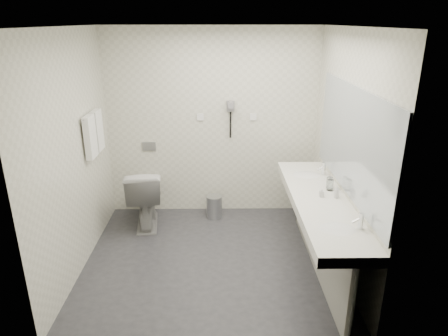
{
  "coord_description": "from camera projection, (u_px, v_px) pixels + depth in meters",
  "views": [
    {
      "loc": [
        0.1,
        -3.92,
        2.55
      ],
      "look_at": [
        0.15,
        0.15,
        1.05
      ],
      "focal_mm": 32.16,
      "sensor_mm": 36.0,
      "label": 1
    }
  ],
  "objects": [
    {
      "name": "toilet",
      "position": [
        145.0,
        196.0,
        5.22
      ],
      "size": [
        0.54,
        0.84,
        0.8
      ],
      "primitive_type": "imported",
      "rotation": [
        0.0,
        0.0,
        3.27
      ],
      "color": "white",
      "rests_on": "floor"
    },
    {
      "name": "floor",
      "position": [
        211.0,
        259.0,
        4.56
      ],
      "size": [
        2.8,
        2.8,
        0.0
      ],
      "primitive_type": "plane",
      "color": "#2D2D33",
      "rests_on": "ground"
    },
    {
      "name": "faucet_near",
      "position": [
        361.0,
        221.0,
        3.46
      ],
      "size": [
        0.04,
        0.04,
        0.15
      ],
      "primitive_type": "cylinder",
      "color": "silver",
      "rests_on": "vanity_counter"
    },
    {
      "name": "ceiling",
      "position": [
        208.0,
        26.0,
        3.69
      ],
      "size": [
        2.8,
        2.8,
        0.0
      ],
      "primitive_type": "plane",
      "rotation": [
        3.14,
        0.0,
        0.0
      ],
      "color": "white",
      "rests_on": "wall_back"
    },
    {
      "name": "switch_plate_b",
      "position": [
        253.0,
        117.0,
        5.31
      ],
      "size": [
        0.09,
        0.02,
        0.09
      ],
      "primitive_type": "cube",
      "color": "white",
      "rests_on": "wall_back"
    },
    {
      "name": "dryer_barrel",
      "position": [
        231.0,
        105.0,
        5.16
      ],
      "size": [
        0.08,
        0.14,
        0.08
      ],
      "primitive_type": "cylinder",
      "rotation": [
        1.57,
        0.0,
        0.0
      ],
      "color": "gray",
      "rests_on": "dryer_cradle"
    },
    {
      "name": "vanity_post_far",
      "position": [
        302.0,
        198.0,
        5.23
      ],
      "size": [
        0.06,
        0.06,
        0.75
      ],
      "primitive_type": "cylinder",
      "color": "silver",
      "rests_on": "floor"
    },
    {
      "name": "switch_plate_a",
      "position": [
        200.0,
        117.0,
        5.3
      ],
      "size": [
        0.09,
        0.02,
        0.09
      ],
      "primitive_type": "cube",
      "color": "white",
      "rests_on": "wall_back"
    },
    {
      "name": "pedal_bin",
      "position": [
        214.0,
        207.0,
        5.48
      ],
      "size": [
        0.28,
        0.28,
        0.3
      ],
      "primitive_type": "cylinder",
      "rotation": [
        0.0,
        0.0,
        0.37
      ],
      "color": "#B2B5BA",
      "rests_on": "floor"
    },
    {
      "name": "dryer_cradle",
      "position": [
        231.0,
        106.0,
        5.23
      ],
      "size": [
        0.1,
        0.04,
        0.14
      ],
      "primitive_type": "cube",
      "color": "gray",
      "rests_on": "wall_back"
    },
    {
      "name": "vanity_counter",
      "position": [
        319.0,
        202.0,
        4.11
      ],
      "size": [
        0.55,
        2.2,
        0.1
      ],
      "primitive_type": "cube",
      "color": "white",
      "rests_on": "floor"
    },
    {
      "name": "glass_right",
      "position": [
        329.0,
        182.0,
        4.32
      ],
      "size": [
        0.07,
        0.07,
        0.12
      ],
      "primitive_type": "cylinder",
      "rotation": [
        0.0,
        0.0,
        -0.04
      ],
      "color": "silver",
      "rests_on": "vanity_counter"
    },
    {
      "name": "wall_left",
      "position": [
        73.0,
        155.0,
        4.11
      ],
      "size": [
        0.0,
        2.6,
        2.6
      ],
      "primitive_type": "plane",
      "rotation": [
        1.57,
        0.0,
        1.57
      ],
      "color": "silver",
      "rests_on": "floor"
    },
    {
      "name": "vanity_panel",
      "position": [
        318.0,
        239.0,
        4.26
      ],
      "size": [
        0.03,
        2.15,
        0.75
      ],
      "primitive_type": "cube",
      "color": "#999890",
      "rests_on": "floor"
    },
    {
      "name": "mirror",
      "position": [
        352.0,
        141.0,
        3.89
      ],
      "size": [
        0.02,
        2.2,
        1.05
      ],
      "primitive_type": "cube",
      "color": "#B2BCC6",
      "rests_on": "wall_right"
    },
    {
      "name": "basin_near",
      "position": [
        337.0,
        230.0,
        3.49
      ],
      "size": [
        0.4,
        0.31,
        0.05
      ],
      "primitive_type": "ellipsoid",
      "color": "white",
      "rests_on": "vanity_counter"
    },
    {
      "name": "dryer_cord",
      "position": [
        230.0,
        125.0,
        5.31
      ],
      "size": [
        0.02,
        0.02,
        0.35
      ],
      "primitive_type": "cylinder",
      "color": "black",
      "rests_on": "dryer_cradle"
    },
    {
      "name": "wall_back",
      "position": [
        212.0,
        124.0,
        5.35
      ],
      "size": [
        2.8,
        0.0,
        2.8
      ],
      "primitive_type": "plane",
      "rotation": [
        1.57,
        0.0,
        0.0
      ],
      "color": "silver",
      "rests_on": "floor"
    },
    {
      "name": "vanity_post_near",
      "position": [
        352.0,
        303.0,
        3.28
      ],
      "size": [
        0.06,
        0.06,
        0.75
      ],
      "primitive_type": "cylinder",
      "color": "silver",
      "rests_on": "floor"
    },
    {
      "name": "faucet_far",
      "position": [
        324.0,
        169.0,
        4.68
      ],
      "size": [
        0.04,
        0.04,
        0.15
      ],
      "primitive_type": "cylinder",
      "color": "silver",
      "rests_on": "vanity_counter"
    },
    {
      "name": "towel_near",
      "position": [
        90.0,
        137.0,
        4.47
      ],
      "size": [
        0.07,
        0.24,
        0.48
      ],
      "primitive_type": "cube",
      "color": "white",
      "rests_on": "towel_rail"
    },
    {
      "name": "glass_left",
      "position": [
        330.0,
        185.0,
        4.25
      ],
      "size": [
        0.08,
        0.08,
        0.12
      ],
      "primitive_type": "cylinder",
      "rotation": [
        0.0,
        0.0,
        0.33
      ],
      "color": "silver",
      "rests_on": "vanity_counter"
    },
    {
      "name": "basin_far",
      "position": [
        307.0,
        176.0,
        4.71
      ],
      "size": [
        0.4,
        0.31,
        0.05
      ],
      "primitive_type": "ellipsoid",
      "color": "white",
      "rests_on": "vanity_counter"
    },
    {
      "name": "flush_plate",
      "position": [
        149.0,
        146.0,
        5.43
      ],
      "size": [
        0.18,
        0.02,
        0.12
      ],
      "primitive_type": "cube",
      "color": "#B2B5BA",
      "rests_on": "wall_back"
    },
    {
      "name": "soap_bottle_a",
      "position": [
        322.0,
        193.0,
        4.1
      ],
      "size": [
        0.05,
        0.05,
        0.09
      ],
      "primitive_type": "imported",
      "rotation": [
        0.0,
        0.0,
        0.07
      ],
      "color": "silver",
      "rests_on": "vanity_counter"
    },
    {
      "name": "bin_lid",
      "position": [
        214.0,
        197.0,
        5.43
      ],
      "size": [
        0.21,
        0.21,
        0.02
      ],
      "primitive_type": "cylinder",
      "color": "#B2B5BA",
      "rests_on": "pedal_bin"
    },
    {
      "name": "towel_rail",
      "position": [
        91.0,
        115.0,
        4.52
      ],
      "size": [
        0.02,
        0.62,
        0.02
      ],
      "primitive_type": "cylinder",
      "rotation": [
        1.57,
        0.0,
        0.0
      ],
      "color": "silver",
      "rests_on": "wall_left"
    },
    {
      "name": "soap_bottle_c",
      "position": [
        337.0,
        192.0,
        4.07
      ],
      "size": [
        0.06,
        0.06,
        0.13
      ],
      "primitive_type": "imported",
      "rotation": [
        0.0,
        0.0,
        -0.14
      ],
      "color": "silver",
      "rests_on": "vanity_counter"
    },
    {
      "name": "wall_right",
      "position": [
        345.0,
        154.0,
        4.14
      ],
      "size": [
        0.0,
        2.6,
        2.6
      ],
      "primitive_type": "plane",
      "rotation": [
        1.57,
        0.0,
        -1.57
      ],
      "color": "silver",
      "rests_on": "floor"
    },
    {
      "name": "towel_far",
      "position": [
        97.0,
        130.0,
        4.73
      ],
      "size": [
        0.07,
        0.24,
        0.48
      ],
      "primitive_type": "cube",
      "color": "white",
      "rests_on": "towel_rail"
    },
    {
      "name": "wall_front",
      "position": [
        206.0,
        211.0,
        2.91
      ],
      "size": [
        2.8,
        0.0,
        2.8
      ],
      "primitive_type": "plane",
      "rotation": [
        -1.57,
        0.0,
        0.0
      ],
      "color": "silver",
      "rests_on": "floor"
    }
  ]
}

